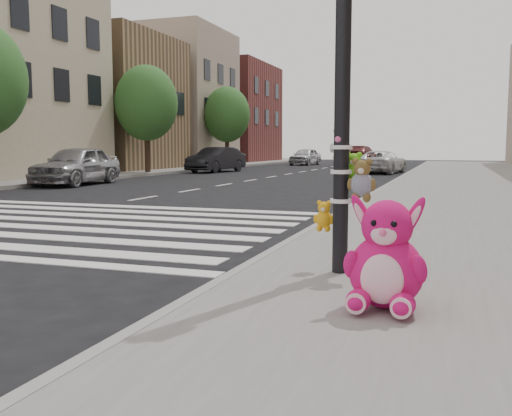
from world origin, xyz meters
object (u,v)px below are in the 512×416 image
at_px(signal_pole, 345,110).
at_px(car_white_near, 381,162).
at_px(car_dark_far, 216,160).
at_px(car_silver_far, 76,165).
at_px(pink_bunny, 386,262).
at_px(red_teddy, 357,265).

relative_size(signal_pole, car_white_near, 0.91).
bearing_deg(car_white_near, signal_pole, 103.11).
relative_size(car_dark_far, car_white_near, 0.98).
relative_size(car_silver_far, car_white_near, 0.99).
relative_size(pink_bunny, car_white_near, 0.21).
height_order(pink_bunny, red_teddy, pink_bunny).
bearing_deg(car_white_near, car_dark_far, 17.63).
xyz_separation_m(pink_bunny, car_silver_far, (-13.00, 13.63, 0.22)).
bearing_deg(car_silver_far, red_teddy, -49.99).
relative_size(signal_pole, car_dark_far, 0.93).
distance_m(car_silver_far, car_white_near, 16.61).
bearing_deg(signal_pole, pink_bunny, -65.19).
bearing_deg(car_dark_far, red_teddy, -55.17).
distance_m(signal_pole, car_white_near, 25.97).
xyz_separation_m(signal_pole, pink_bunny, (0.57, -1.24, -1.29)).
height_order(car_dark_far, car_white_near, car_dark_far).
height_order(red_teddy, car_silver_far, car_silver_far).
distance_m(car_dark_far, car_white_near, 9.19).
height_order(car_silver_far, car_white_near, car_silver_far).
height_order(signal_pole, car_dark_far, signal_pole).
xyz_separation_m(car_silver_far, car_dark_far, (0.76, 11.77, -0.04)).
distance_m(red_teddy, car_white_near, 25.98).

